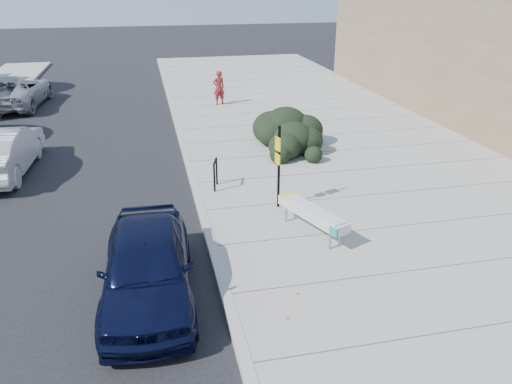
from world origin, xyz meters
TOP-DOWN VIEW (x-y plane):
  - ground at (0.00, 0.00)m, footprint 120.00×120.00m
  - sidewalk_near at (5.60, 5.00)m, footprint 11.20×50.00m
  - curb_near at (0.00, 5.00)m, footprint 0.22×50.00m
  - bench at (2.50, 0.13)m, footprint 1.22×2.28m
  - bike_rack at (0.60, 3.50)m, footprint 0.20×0.59m
  - sign_post at (2.07, 1.80)m, footprint 0.12×0.26m
  - hedge at (4.00, 7.00)m, footprint 3.41×4.57m
  - sedan_navy at (-1.50, -1.53)m, footprint 1.96×4.49m
  - wagon_silver at (-6.00, 6.63)m, footprint 1.90×4.85m
  - suv_silver at (-7.50, 16.47)m, footprint 2.98×5.65m
  - pedestrian at (2.33, 14.06)m, footprint 0.68×0.53m

SIDE VIEW (x-z plane):
  - ground at x=0.00m, z-range 0.00..0.00m
  - sidewalk_near at x=5.60m, z-range 0.00..0.15m
  - curb_near at x=0.00m, z-range 0.00..0.17m
  - bike_rack at x=0.60m, z-range 0.24..1.12m
  - bench at x=2.50m, z-range 0.35..1.03m
  - sedan_navy at x=-1.50m, z-range 0.00..1.51m
  - suv_silver at x=-7.50m, z-range 0.00..1.52m
  - wagon_silver at x=-6.00m, z-range 0.00..1.57m
  - hedge at x=4.00m, z-range 0.15..1.69m
  - pedestrian at x=2.33m, z-range 0.15..1.80m
  - sign_post at x=2.07m, z-range 0.32..2.63m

